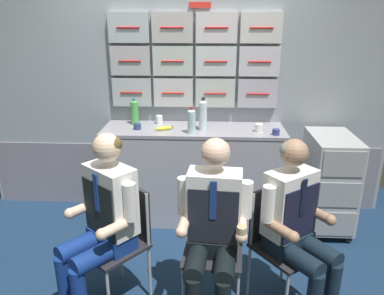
{
  "coord_description": "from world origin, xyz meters",
  "views": [
    {
      "loc": [
        0.27,
        -2.37,
        2.0
      ],
      "look_at": [
        0.14,
        0.31,
        1.05
      ],
      "focal_mm": 34.94,
      "sensor_mm": 36.0,
      "label": 1
    }
  ],
  "objects_px": {
    "crew_member_right": "(213,226)",
    "folding_chair_near_trolley": "(278,233)",
    "folding_chair_left": "(123,231)",
    "snack_banana": "(164,128)",
    "service_trolley": "(329,180)",
    "sparkling_bottle_green": "(192,121)",
    "folding_chair_right": "(214,235)",
    "coffee_cup_spare": "(159,119)",
    "crew_member_left": "(102,217)",
    "crew_member_near_trolley": "(298,223)"
  },
  "relations": [
    {
      "from": "crew_member_right",
      "to": "folding_chair_near_trolley",
      "type": "xyz_separation_m",
      "value": [
        0.47,
        0.21,
        -0.17
      ]
    },
    {
      "from": "crew_member_right",
      "to": "folding_chair_near_trolley",
      "type": "distance_m",
      "value": 0.54
    },
    {
      "from": "folding_chair_left",
      "to": "snack_banana",
      "type": "height_order",
      "value": "snack_banana"
    },
    {
      "from": "service_trolley",
      "to": "crew_member_right",
      "type": "relative_size",
      "value": 0.74
    },
    {
      "from": "folding_chair_left",
      "to": "crew_member_right",
      "type": "relative_size",
      "value": 0.68
    },
    {
      "from": "folding_chair_left",
      "to": "sparkling_bottle_green",
      "type": "xyz_separation_m",
      "value": [
        0.45,
        0.99,
        0.55
      ]
    },
    {
      "from": "folding_chair_left",
      "to": "sparkling_bottle_green",
      "type": "distance_m",
      "value": 1.22
    },
    {
      "from": "folding_chair_left",
      "to": "folding_chair_right",
      "type": "distance_m",
      "value": 0.66
    },
    {
      "from": "sparkling_bottle_green",
      "to": "coffee_cup_spare",
      "type": "xyz_separation_m",
      "value": [
        -0.34,
        0.31,
        -0.08
      ]
    },
    {
      "from": "crew_member_left",
      "to": "sparkling_bottle_green",
      "type": "relative_size",
      "value": 5.09
    },
    {
      "from": "folding_chair_right",
      "to": "sparkling_bottle_green",
      "type": "relative_size",
      "value": 3.42
    },
    {
      "from": "folding_chair_left",
      "to": "folding_chair_right",
      "type": "relative_size",
      "value": 1.0
    },
    {
      "from": "crew_member_right",
      "to": "crew_member_near_trolley",
      "type": "xyz_separation_m",
      "value": [
        0.56,
        0.08,
        -0.01
      ]
    },
    {
      "from": "service_trolley",
      "to": "folding_chair_near_trolley",
      "type": "bearing_deg",
      "value": -123.1
    },
    {
      "from": "folding_chair_right",
      "to": "folding_chair_near_trolley",
      "type": "relative_size",
      "value": 1.0
    },
    {
      "from": "crew_member_right",
      "to": "crew_member_near_trolley",
      "type": "height_order",
      "value": "crew_member_right"
    },
    {
      "from": "snack_banana",
      "to": "folding_chair_left",
      "type": "bearing_deg",
      "value": -99.4
    },
    {
      "from": "folding_chair_left",
      "to": "snack_banana",
      "type": "bearing_deg",
      "value": 80.6
    },
    {
      "from": "folding_chair_near_trolley",
      "to": "crew_member_left",
      "type": "bearing_deg",
      "value": -172.83
    },
    {
      "from": "service_trolley",
      "to": "crew_member_left",
      "type": "relative_size",
      "value": 0.73
    },
    {
      "from": "crew_member_near_trolley",
      "to": "folding_chair_left",
      "type": "bearing_deg",
      "value": 175.23
    },
    {
      "from": "folding_chair_left",
      "to": "snack_banana",
      "type": "distance_m",
      "value": 1.19
    },
    {
      "from": "crew_member_right",
      "to": "crew_member_near_trolley",
      "type": "bearing_deg",
      "value": 8.14
    },
    {
      "from": "crew_member_left",
      "to": "crew_member_near_trolley",
      "type": "relative_size",
      "value": 1.02
    },
    {
      "from": "folding_chair_right",
      "to": "sparkling_bottle_green",
      "type": "height_order",
      "value": "sparkling_bottle_green"
    },
    {
      "from": "service_trolley",
      "to": "folding_chair_right",
      "type": "distance_m",
      "value": 1.52
    },
    {
      "from": "coffee_cup_spare",
      "to": "snack_banana",
      "type": "xyz_separation_m",
      "value": [
        0.08,
        -0.22,
        -0.02
      ]
    },
    {
      "from": "crew_member_left",
      "to": "crew_member_near_trolley",
      "type": "height_order",
      "value": "crew_member_left"
    },
    {
      "from": "sparkling_bottle_green",
      "to": "crew_member_near_trolley",
      "type": "bearing_deg",
      "value": -55.08
    },
    {
      "from": "crew_member_near_trolley",
      "to": "sparkling_bottle_green",
      "type": "height_order",
      "value": "crew_member_near_trolley"
    },
    {
      "from": "crew_member_left",
      "to": "crew_member_right",
      "type": "xyz_separation_m",
      "value": [
        0.75,
        -0.06,
        -0.01
      ]
    },
    {
      "from": "coffee_cup_spare",
      "to": "snack_banana",
      "type": "relative_size",
      "value": 0.48
    },
    {
      "from": "crew_member_left",
      "to": "sparkling_bottle_green",
      "type": "xyz_separation_m",
      "value": [
        0.55,
        1.12,
        0.37
      ]
    },
    {
      "from": "crew_member_right",
      "to": "sparkling_bottle_green",
      "type": "height_order",
      "value": "crew_member_right"
    },
    {
      "from": "service_trolley",
      "to": "folding_chair_left",
      "type": "height_order",
      "value": "service_trolley"
    },
    {
      "from": "crew_member_left",
      "to": "service_trolley",
      "type": "bearing_deg",
      "value": 31.69
    },
    {
      "from": "crew_member_right",
      "to": "snack_banana",
      "type": "relative_size",
      "value": 7.43
    },
    {
      "from": "snack_banana",
      "to": "coffee_cup_spare",
      "type": "bearing_deg",
      "value": 108.73
    },
    {
      "from": "crew_member_near_trolley",
      "to": "sparkling_bottle_green",
      "type": "xyz_separation_m",
      "value": [
        -0.76,
        1.09,
        0.39
      ]
    },
    {
      "from": "folding_chair_left",
      "to": "folding_chair_near_trolley",
      "type": "relative_size",
      "value": 1.0
    },
    {
      "from": "crew_member_right",
      "to": "crew_member_near_trolley",
      "type": "relative_size",
      "value": 1.02
    },
    {
      "from": "folding_chair_right",
      "to": "crew_member_right",
      "type": "xyz_separation_m",
      "value": [
        -0.01,
        -0.16,
        0.17
      ]
    },
    {
      "from": "service_trolley",
      "to": "snack_banana",
      "type": "xyz_separation_m",
      "value": [
        -1.58,
        0.06,
        0.48
      ]
    },
    {
      "from": "service_trolley",
      "to": "coffee_cup_spare",
      "type": "xyz_separation_m",
      "value": [
        -1.66,
        0.28,
        0.51
      ]
    },
    {
      "from": "folding_chair_left",
      "to": "folding_chair_near_trolley",
      "type": "height_order",
      "value": "same"
    },
    {
      "from": "folding_chair_right",
      "to": "crew_member_near_trolley",
      "type": "bearing_deg",
      "value": -8.32
    },
    {
      "from": "crew_member_right",
      "to": "sparkling_bottle_green",
      "type": "bearing_deg",
      "value": 99.6
    },
    {
      "from": "folding_chair_right",
      "to": "sparkling_bottle_green",
      "type": "distance_m",
      "value": 1.17
    },
    {
      "from": "folding_chair_right",
      "to": "coffee_cup_spare",
      "type": "height_order",
      "value": "coffee_cup_spare"
    },
    {
      "from": "crew_member_left",
      "to": "coffee_cup_spare",
      "type": "xyz_separation_m",
      "value": [
        0.21,
        1.43,
        0.29
      ]
    }
  ]
}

